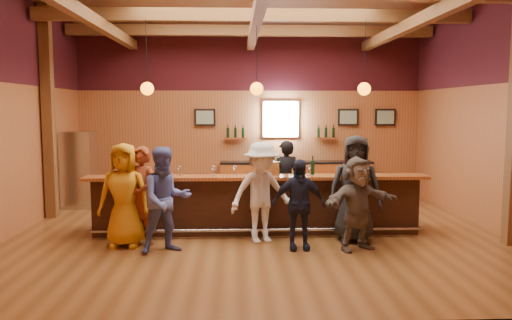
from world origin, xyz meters
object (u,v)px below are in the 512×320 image
object	(u,v)px
stainless_fridge	(79,169)
customer_brown	(357,203)
customer_denim	(166,200)
ice_bucket	(273,168)
customer_white	(261,192)
customer_dark	(355,189)
back_bar_cabinet	(296,179)
bar_counter	(257,204)
bartender	(286,180)
bottle_a	(278,168)
customer_navy	(298,204)
customer_redvest	(142,196)
customer_orange	(124,195)

from	to	relation	value
stainless_fridge	customer_brown	bearing A→B (deg)	-33.75
customer_denim	ice_bucket	distance (m)	2.19
customer_denim	customer_white	bearing A→B (deg)	-3.59
customer_dark	customer_denim	bearing A→B (deg)	-163.38
stainless_fridge	customer_white	xyz separation A→B (m)	(4.16, -3.28, -0.02)
back_bar_cabinet	bar_counter	bearing A→B (deg)	-108.34
stainless_fridge	bartender	xyz separation A→B (m)	(4.76, -1.45, -0.07)
stainless_fridge	bartender	size ratio (longest dim) A/B	1.08
back_bar_cabinet	customer_dark	xyz separation A→B (m)	(0.50, -4.41, 0.47)
stainless_fridge	ice_bucket	xyz separation A→B (m)	(4.40, -2.68, 0.33)
bottle_a	bar_counter	bearing A→B (deg)	155.42
customer_white	customer_navy	xyz separation A→B (m)	(0.59, -0.47, -0.12)
stainless_fridge	customer_denim	size ratio (longest dim) A/B	1.04
customer_navy	customer_dark	distance (m)	1.16
customer_redvest	ice_bucket	distance (m)	2.43
customer_orange	customer_dark	world-z (taller)	customer_dark
customer_redvest	customer_brown	xyz separation A→B (m)	(3.62, -0.49, -0.07)
customer_orange	bottle_a	bearing A→B (deg)	20.49
customer_denim	bartender	xyz separation A→B (m)	(2.19, 2.37, -0.03)
customer_navy	bottle_a	xyz separation A→B (m)	(-0.25, 1.12, 0.48)
stainless_fridge	customer_brown	size ratio (longest dim) A/B	1.15
bar_counter	customer_denim	xyz separation A→B (m)	(-1.54, -1.37, 0.34)
stainless_fridge	ice_bucket	bearing A→B (deg)	-31.29
bar_counter	ice_bucket	distance (m)	0.80
bar_counter	customer_navy	world-z (taller)	customer_navy
bottle_a	customer_white	bearing A→B (deg)	-117.79
back_bar_cabinet	customer_white	distance (m)	4.56
customer_navy	bottle_a	distance (m)	1.24
customer_white	ice_bucket	distance (m)	0.74
customer_dark	bottle_a	distance (m)	1.49
customer_brown	ice_bucket	xyz separation A→B (m)	(-1.31, 1.14, 0.45)
stainless_fridge	bottle_a	xyz separation A→B (m)	(4.50, -2.63, 0.34)
customer_white	bartender	xyz separation A→B (m)	(0.60, 1.83, -0.05)
bar_counter	customer_brown	bearing A→B (deg)	-40.57
customer_orange	bartender	world-z (taller)	customer_orange
bar_counter	stainless_fridge	bearing A→B (deg)	149.24
customer_white	ice_bucket	size ratio (longest dim) A/B	7.14
stainless_fridge	customer_brown	world-z (taller)	stainless_fridge
back_bar_cabinet	bartender	distance (m)	2.65
bottle_a	back_bar_cabinet	bearing A→B (deg)	77.94
stainless_fridge	customer_white	bearing A→B (deg)	-38.24
bar_counter	bottle_a	bearing A→B (deg)	-24.58
bartender	customer_white	bearing A→B (deg)	66.11
customer_orange	customer_navy	world-z (taller)	customer_orange
customer_brown	back_bar_cabinet	bearing A→B (deg)	69.63
customer_denim	customer_brown	xyz separation A→B (m)	(3.14, -0.00, -0.08)
customer_orange	ice_bucket	world-z (taller)	customer_orange
customer_denim	bottle_a	world-z (taller)	customer_denim
customer_white	customer_brown	size ratio (longest dim) A/B	1.13
bar_counter	stainless_fridge	size ratio (longest dim) A/B	3.50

